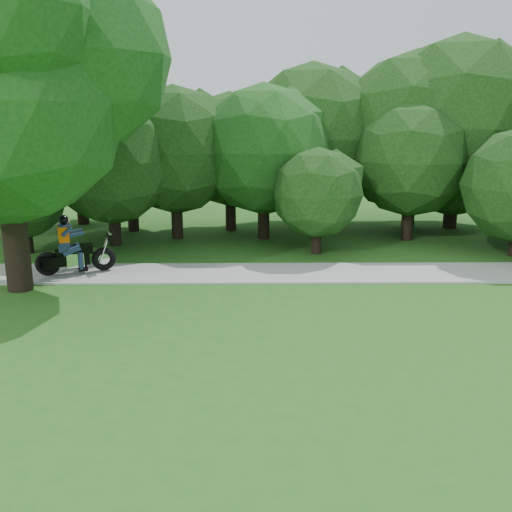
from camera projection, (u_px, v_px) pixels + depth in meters
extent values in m
plane|color=#28621C|center=(496.00, 403.00, 9.59)|extent=(100.00, 100.00, 0.00)
cube|color=#A2A29C|center=(386.00, 273.00, 17.34)|extent=(60.00, 2.20, 0.06)
cylinder|color=black|center=(115.00, 224.00, 20.98)|extent=(0.44, 0.44, 1.61)
sphere|color=#0F3411|center=(111.00, 159.00, 20.41)|extent=(4.74, 4.74, 4.74)
cylinder|color=black|center=(28.00, 239.00, 19.80)|extent=(0.34, 0.34, 1.04)
sphere|color=#0F3411|center=(24.00, 197.00, 19.45)|extent=(2.88, 2.88, 2.88)
cylinder|color=black|center=(310.00, 205.00, 24.56)|extent=(0.51, 0.51, 1.80)
sphere|color=#0F3411|center=(312.00, 137.00, 23.86)|extent=(6.11, 6.11, 6.11)
cylinder|color=black|center=(82.00, 204.00, 24.95)|extent=(0.50, 0.50, 1.80)
sphere|color=#0F3411|center=(77.00, 138.00, 24.26)|extent=(5.92, 5.92, 5.92)
cylinder|color=black|center=(231.00, 209.00, 23.67)|extent=(0.43, 0.43, 1.80)
sphere|color=#0F3411|center=(230.00, 150.00, 23.09)|extent=(4.63, 4.63, 4.63)
cylinder|color=black|center=(408.00, 219.00, 21.83)|extent=(0.41, 0.41, 1.66)
sphere|color=#0F3411|center=(412.00, 160.00, 21.29)|extent=(4.29, 4.29, 4.29)
cylinder|color=black|center=(133.00, 209.00, 23.51)|extent=(0.44, 0.44, 1.80)
sphere|color=#0F3411|center=(130.00, 148.00, 22.90)|extent=(4.90, 4.90, 4.90)
cylinder|color=black|center=(451.00, 207.00, 24.13)|extent=(0.57, 0.57, 1.80)
sphere|color=#0F3411|center=(458.00, 127.00, 23.33)|extent=(7.38, 7.38, 7.38)
cylinder|color=black|center=(177.00, 215.00, 22.15)|extent=(0.44, 0.44, 1.80)
sphere|color=#0F3411|center=(175.00, 151.00, 21.55)|extent=(4.86, 4.86, 4.86)
cylinder|color=black|center=(316.00, 238.00, 19.76)|extent=(0.36, 0.36, 1.09)
sphere|color=#0F3411|center=(317.00, 193.00, 19.38)|extent=(3.11, 3.11, 3.11)
cylinder|color=black|center=(409.00, 206.00, 24.24)|extent=(0.53, 0.53, 1.80)
sphere|color=#0F3411|center=(414.00, 133.00, 23.50)|extent=(6.66, 6.66, 6.66)
cylinder|color=black|center=(264.00, 216.00, 22.06)|extent=(0.45, 0.45, 1.80)
sphere|color=#164E17|center=(264.00, 150.00, 21.45)|extent=(4.95, 4.95, 4.95)
cylinder|color=black|center=(13.00, 215.00, 15.28)|extent=(0.68, 0.68, 4.20)
sphere|color=#164E17|center=(1.00, 103.00, 14.57)|extent=(6.40, 6.40, 6.40)
sphere|color=#164E17|center=(76.00, 57.00, 15.08)|extent=(5.12, 5.12, 5.12)
torus|color=black|center=(48.00, 264.00, 16.84)|extent=(0.76, 0.45, 0.73)
torus|color=black|center=(104.00, 259.00, 17.41)|extent=(0.76, 0.45, 0.73)
cube|color=black|center=(69.00, 260.00, 17.04)|extent=(1.18, 0.65, 0.33)
cube|color=silver|center=(75.00, 260.00, 17.10)|extent=(0.59, 0.51, 0.42)
cube|color=black|center=(83.00, 249.00, 17.12)|extent=(0.62, 0.48, 0.27)
cube|color=black|center=(64.00, 252.00, 16.93)|extent=(0.63, 0.50, 0.10)
cylinder|color=silver|center=(105.00, 247.00, 17.34)|extent=(0.40, 0.19, 0.94)
cylinder|color=silver|center=(110.00, 232.00, 17.29)|extent=(0.27, 0.64, 0.04)
cube|color=black|center=(50.00, 264.00, 16.64)|extent=(0.45, 0.27, 0.35)
cube|color=black|center=(49.00, 260.00, 17.05)|extent=(0.45, 0.27, 0.35)
cube|color=#1C344C|center=(64.00, 247.00, 16.90)|extent=(0.43, 0.48, 0.25)
cube|color=#1C344C|center=(64.00, 234.00, 16.81)|extent=(0.41, 0.51, 0.58)
cube|color=#FB6005|center=(63.00, 234.00, 16.81)|extent=(0.45, 0.56, 0.46)
sphere|color=black|center=(63.00, 220.00, 16.72)|extent=(0.29, 0.29, 0.29)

